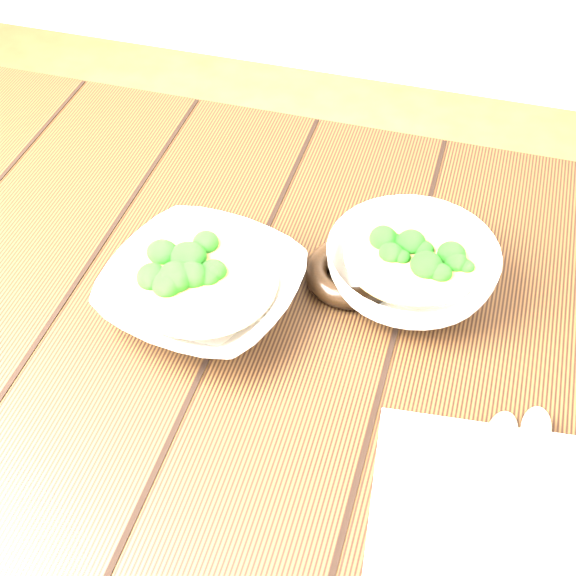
{
  "coord_description": "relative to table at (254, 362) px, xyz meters",
  "views": [
    {
      "loc": [
        0.23,
        -0.63,
        1.47
      ],
      "look_at": [
        0.05,
        -0.01,
        0.8
      ],
      "focal_mm": 50.0,
      "sensor_mm": 36.0,
      "label": 1
    }
  ],
  "objects": [
    {
      "name": "soup_bowl_front",
      "position": [
        -0.05,
        -0.02,
        0.15
      ],
      "size": [
        0.26,
        0.26,
        0.07
      ],
      "color": "silver",
      "rests_on": "table"
    },
    {
      "name": "napkin",
      "position": [
        0.32,
        -0.21,
        0.13
      ],
      "size": [
        0.26,
        0.22,
        0.01
      ],
      "primitive_type": "cube",
      "rotation": [
        0.0,
        0.0,
        0.11
      ],
      "color": "beige",
      "rests_on": "table"
    },
    {
      "name": "table",
      "position": [
        0.0,
        0.0,
        0.0
      ],
      "size": [
        1.2,
        0.8,
        0.75
      ],
      "color": "black",
      "rests_on": "ground"
    },
    {
      "name": "soup_bowl_back",
      "position": [
        0.18,
        0.08,
        0.16
      ],
      "size": [
        0.22,
        0.22,
        0.08
      ],
      "color": "silver",
      "rests_on": "table"
    },
    {
      "name": "trivet",
      "position": [
        0.11,
        0.07,
        0.13
      ],
      "size": [
        0.12,
        0.12,
        0.03
      ],
      "primitive_type": "torus",
      "rotation": [
        0.0,
        0.0,
        0.06
      ],
      "color": "black",
      "rests_on": "table"
    },
    {
      "name": "ground",
      "position": [
        0.0,
        0.0,
        -0.63
      ],
      "size": [
        3.5,
        3.5,
        0.0
      ],
      "primitive_type": "plane",
      "color": "brown"
    },
    {
      "name": "spoon_right",
      "position": [
        0.34,
        -0.14,
        0.14
      ],
      "size": [
        0.03,
        0.2,
        0.01
      ],
      "color": "#B3AD9E",
      "rests_on": "napkin"
    },
    {
      "name": "spoon_left",
      "position": [
        0.31,
        -0.16,
        0.14
      ],
      "size": [
        0.05,
        0.2,
        0.01
      ],
      "color": "#B3AD9E",
      "rests_on": "napkin"
    }
  ]
}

